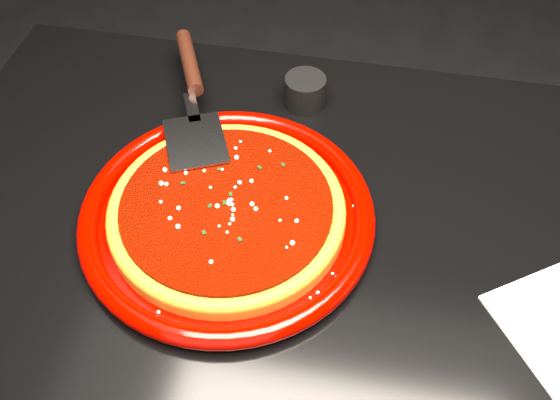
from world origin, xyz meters
name	(u,v)px	position (x,y,z in m)	size (l,w,h in m)	color
plate	(227,215)	(-0.18, 0.05, 0.76)	(0.36, 0.36, 0.03)	#770300
pizza_crust	(227,213)	(-0.18, 0.05, 0.77)	(0.29, 0.29, 0.01)	#8B6018
pizza_crust_rim	(227,209)	(-0.18, 0.05, 0.77)	(0.29, 0.29, 0.02)	#8B6018
pizza_sauce	(226,206)	(-0.18, 0.05, 0.78)	(0.26, 0.26, 0.01)	#600A00
parmesan_dusting	(226,202)	(-0.18, 0.05, 0.79)	(0.25, 0.25, 0.01)	#FAEEC2
basil_flecks	(226,203)	(-0.18, 0.05, 0.79)	(0.23, 0.23, 0.00)	black
pizza_server	(193,96)	(-0.27, 0.22, 0.80)	(0.09, 0.32, 0.02)	#B6B8BD
ramekin	(305,91)	(-0.13, 0.29, 0.77)	(0.06, 0.06, 0.05)	black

